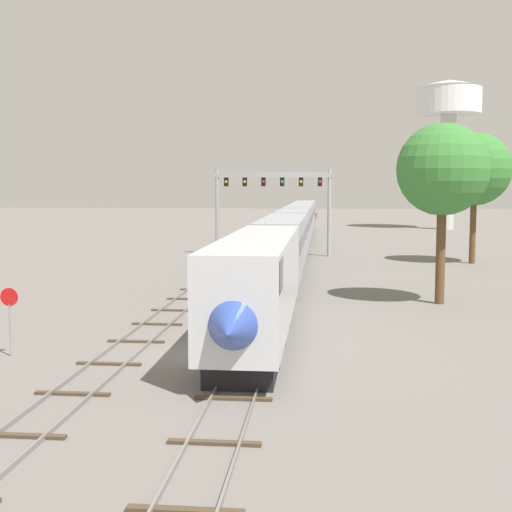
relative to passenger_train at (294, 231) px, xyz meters
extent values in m
plane|color=slate|center=(-2.00, -41.69, -2.61)|extent=(400.00, 400.00, 0.00)
cube|color=slate|center=(-0.72, 18.31, -2.53)|extent=(0.07, 200.00, 0.16)
cube|color=slate|center=(0.72, 18.31, -2.53)|extent=(0.07, 200.00, 0.16)
cube|color=#473828|center=(0.00, -55.69, -2.56)|extent=(2.60, 0.24, 0.10)
cube|color=#473828|center=(0.00, -51.69, -2.56)|extent=(2.60, 0.24, 0.10)
cube|color=#473828|center=(0.00, -47.69, -2.56)|extent=(2.60, 0.24, 0.10)
cube|color=#473828|center=(0.00, -43.69, -2.56)|extent=(2.60, 0.24, 0.10)
cube|color=#473828|center=(0.00, -39.69, -2.56)|extent=(2.60, 0.24, 0.10)
cube|color=#473828|center=(0.00, -35.69, -2.56)|extent=(2.60, 0.24, 0.10)
cube|color=#473828|center=(0.00, -31.69, -2.56)|extent=(2.60, 0.24, 0.10)
cube|color=#473828|center=(0.00, -27.69, -2.56)|extent=(2.60, 0.24, 0.10)
cube|color=#473828|center=(0.00, -23.69, -2.56)|extent=(2.60, 0.24, 0.10)
cube|color=#473828|center=(0.00, -19.69, -2.56)|extent=(2.60, 0.24, 0.10)
cube|color=#473828|center=(0.00, -15.69, -2.56)|extent=(2.60, 0.24, 0.10)
cube|color=#473828|center=(0.00, -11.69, -2.56)|extent=(2.60, 0.24, 0.10)
cube|color=#473828|center=(0.00, -7.69, -2.56)|extent=(2.60, 0.24, 0.10)
cube|color=#473828|center=(0.00, -3.69, -2.56)|extent=(2.60, 0.24, 0.10)
cube|color=#473828|center=(0.00, 0.31, -2.56)|extent=(2.60, 0.24, 0.10)
cube|color=#473828|center=(0.00, 4.31, -2.56)|extent=(2.60, 0.24, 0.10)
cube|color=#473828|center=(0.00, 8.31, -2.56)|extent=(2.60, 0.24, 0.10)
cube|color=#473828|center=(0.00, 12.31, -2.56)|extent=(2.60, 0.24, 0.10)
cube|color=#473828|center=(0.00, 16.31, -2.56)|extent=(2.60, 0.24, 0.10)
cube|color=#473828|center=(0.00, 20.31, -2.56)|extent=(2.60, 0.24, 0.10)
cube|color=#473828|center=(0.00, 24.31, -2.56)|extent=(2.60, 0.24, 0.10)
cube|color=#473828|center=(0.00, 28.31, -2.56)|extent=(2.60, 0.24, 0.10)
cube|color=#473828|center=(0.00, 32.31, -2.56)|extent=(2.60, 0.24, 0.10)
cube|color=#473828|center=(0.00, 36.31, -2.56)|extent=(2.60, 0.24, 0.10)
cube|color=#473828|center=(0.00, 40.31, -2.56)|extent=(2.60, 0.24, 0.10)
cube|color=#473828|center=(0.00, 44.31, -2.56)|extent=(2.60, 0.24, 0.10)
cube|color=#473828|center=(0.00, 48.31, -2.56)|extent=(2.60, 0.24, 0.10)
cube|color=#473828|center=(0.00, 52.31, -2.56)|extent=(2.60, 0.24, 0.10)
cube|color=#473828|center=(0.00, 56.31, -2.56)|extent=(2.60, 0.24, 0.10)
cube|color=#473828|center=(0.00, 60.31, -2.56)|extent=(2.60, 0.24, 0.10)
cube|color=#473828|center=(0.00, 64.31, -2.56)|extent=(2.60, 0.24, 0.10)
cube|color=#473828|center=(0.00, 68.31, -2.56)|extent=(2.60, 0.24, 0.10)
cube|color=#473828|center=(0.00, 72.31, -2.56)|extent=(2.60, 0.24, 0.10)
cube|color=#473828|center=(0.00, 76.31, -2.56)|extent=(2.60, 0.24, 0.10)
cube|color=#473828|center=(0.00, 80.31, -2.56)|extent=(2.60, 0.24, 0.10)
cube|color=#473828|center=(0.00, 84.31, -2.56)|extent=(2.60, 0.24, 0.10)
cube|color=#473828|center=(0.00, 88.31, -2.56)|extent=(2.60, 0.24, 0.10)
cube|color=#473828|center=(0.00, 92.31, -2.56)|extent=(2.60, 0.24, 0.10)
cube|color=#473828|center=(0.00, 96.31, -2.56)|extent=(2.60, 0.24, 0.10)
cube|color=#473828|center=(0.00, 100.31, -2.56)|extent=(2.60, 0.24, 0.10)
cube|color=#473828|center=(0.00, 104.31, -2.56)|extent=(2.60, 0.24, 0.10)
cube|color=#473828|center=(0.00, 108.31, -2.56)|extent=(2.60, 0.24, 0.10)
cube|color=#473828|center=(0.00, 112.31, -2.56)|extent=(2.60, 0.24, 0.10)
cube|color=#473828|center=(0.00, 116.31, -2.56)|extent=(2.60, 0.24, 0.10)
cube|color=slate|center=(-6.22, -1.69, -2.53)|extent=(0.07, 160.00, 0.16)
cube|color=slate|center=(-4.78, -1.69, -2.53)|extent=(0.07, 160.00, 0.16)
cube|color=#473828|center=(-5.50, -51.69, -2.56)|extent=(2.60, 0.24, 0.10)
cube|color=#473828|center=(-5.50, -47.69, -2.56)|extent=(2.60, 0.24, 0.10)
cube|color=#473828|center=(-5.50, -43.69, -2.56)|extent=(2.60, 0.24, 0.10)
cube|color=#473828|center=(-5.50, -39.69, -2.56)|extent=(2.60, 0.24, 0.10)
cube|color=#473828|center=(-5.50, -35.69, -2.56)|extent=(2.60, 0.24, 0.10)
cube|color=#473828|center=(-5.50, -31.69, -2.56)|extent=(2.60, 0.24, 0.10)
cube|color=#473828|center=(-5.50, -27.69, -2.56)|extent=(2.60, 0.24, 0.10)
cube|color=#473828|center=(-5.50, -23.69, -2.56)|extent=(2.60, 0.24, 0.10)
cube|color=#473828|center=(-5.50, -19.69, -2.56)|extent=(2.60, 0.24, 0.10)
cube|color=#473828|center=(-5.50, -15.69, -2.56)|extent=(2.60, 0.24, 0.10)
cube|color=#473828|center=(-5.50, -11.69, -2.56)|extent=(2.60, 0.24, 0.10)
cube|color=#473828|center=(-5.50, -7.69, -2.56)|extent=(2.60, 0.24, 0.10)
cube|color=#473828|center=(-5.50, -3.69, -2.56)|extent=(2.60, 0.24, 0.10)
cube|color=#473828|center=(-5.50, 0.31, -2.56)|extent=(2.60, 0.24, 0.10)
cube|color=#473828|center=(-5.50, 4.31, -2.56)|extent=(2.60, 0.24, 0.10)
cube|color=#473828|center=(-5.50, 8.31, -2.56)|extent=(2.60, 0.24, 0.10)
cube|color=#473828|center=(-5.50, 12.31, -2.56)|extent=(2.60, 0.24, 0.10)
cube|color=#473828|center=(-5.50, 16.31, -2.56)|extent=(2.60, 0.24, 0.10)
cube|color=#473828|center=(-5.50, 20.31, -2.56)|extent=(2.60, 0.24, 0.10)
cube|color=#473828|center=(-5.50, 24.31, -2.56)|extent=(2.60, 0.24, 0.10)
cube|color=#473828|center=(-5.50, 28.31, -2.56)|extent=(2.60, 0.24, 0.10)
cube|color=#473828|center=(-5.50, 32.31, -2.56)|extent=(2.60, 0.24, 0.10)
cube|color=#473828|center=(-5.50, 36.31, -2.56)|extent=(2.60, 0.24, 0.10)
cube|color=#473828|center=(-5.50, 40.31, -2.56)|extent=(2.60, 0.24, 0.10)
cube|color=#473828|center=(-5.50, 44.31, -2.56)|extent=(2.60, 0.24, 0.10)
cube|color=#473828|center=(-5.50, 48.31, -2.56)|extent=(2.60, 0.24, 0.10)
cube|color=#473828|center=(-5.50, 52.31, -2.56)|extent=(2.60, 0.24, 0.10)
cube|color=#473828|center=(-5.50, 56.31, -2.56)|extent=(2.60, 0.24, 0.10)
cube|color=#473828|center=(-5.50, 60.31, -2.56)|extent=(2.60, 0.24, 0.10)
cube|color=#473828|center=(-5.50, 64.31, -2.56)|extent=(2.60, 0.24, 0.10)
cube|color=#473828|center=(-5.50, 68.31, -2.56)|extent=(2.60, 0.24, 0.10)
cube|color=#473828|center=(-5.50, 72.31, -2.56)|extent=(2.60, 0.24, 0.10)
cube|color=#473828|center=(-5.50, 76.31, -2.56)|extent=(2.60, 0.24, 0.10)
cube|color=silver|center=(0.00, -38.61, 0.29)|extent=(3.00, 18.15, 3.80)
cone|color=#2D479E|center=(0.00, -47.89, -0.11)|extent=(2.88, 2.60, 2.88)
cube|color=black|center=(0.00, -46.49, 1.43)|extent=(3.04, 1.80, 1.10)
cube|color=black|center=(0.00, -38.61, -2.11)|extent=(2.52, 16.34, 1.00)
cube|color=#9EA3AD|center=(0.00, -19.46, 0.29)|extent=(3.00, 18.15, 3.80)
cube|color=black|center=(0.00, -19.46, 0.69)|extent=(3.04, 16.70, 0.90)
cube|color=black|center=(0.00, -19.46, -2.11)|extent=(2.52, 16.34, 1.00)
cube|color=#9EA3AD|center=(0.00, -0.31, 0.29)|extent=(3.00, 18.15, 3.80)
cube|color=black|center=(0.00, -0.31, 0.69)|extent=(3.04, 16.70, 0.90)
cube|color=black|center=(0.00, -0.31, -2.11)|extent=(2.52, 16.34, 1.00)
cube|color=#9EA3AD|center=(0.00, 18.85, 0.29)|extent=(3.00, 18.15, 3.80)
cube|color=black|center=(0.00, 18.85, 0.69)|extent=(3.04, 16.70, 0.90)
cube|color=black|center=(0.00, 18.85, -2.11)|extent=(2.52, 16.34, 1.00)
cube|color=#9EA3AD|center=(0.00, 38.00, 0.29)|extent=(3.00, 18.15, 3.80)
cube|color=black|center=(0.00, 38.00, 0.69)|extent=(3.04, 16.70, 0.90)
cube|color=black|center=(0.00, 38.00, -2.11)|extent=(2.52, 16.34, 1.00)
cylinder|color=#999BA0|center=(-8.00, 0.66, 1.82)|extent=(0.36, 0.36, 8.86)
cylinder|color=#999BA0|center=(3.50, 0.66, 1.82)|extent=(0.36, 0.36, 8.86)
cube|color=#999BA0|center=(-2.25, 0.66, 5.65)|extent=(12.10, 0.36, 0.50)
cube|color=black|center=(-7.04, 0.71, 4.95)|extent=(0.44, 0.32, 0.90)
sphere|color=yellow|center=(-7.04, 0.52, 4.95)|extent=(0.28, 0.28, 0.28)
cube|color=black|center=(-5.12, 0.71, 4.95)|extent=(0.44, 0.32, 0.90)
sphere|color=yellow|center=(-5.12, 0.52, 4.95)|extent=(0.28, 0.28, 0.28)
cube|color=black|center=(-3.21, 0.71, 4.95)|extent=(0.44, 0.32, 0.90)
sphere|color=red|center=(-3.21, 0.52, 4.95)|extent=(0.28, 0.28, 0.28)
cube|color=black|center=(-1.29, 0.71, 4.95)|extent=(0.44, 0.32, 0.90)
sphere|color=green|center=(-1.29, 0.52, 4.95)|extent=(0.28, 0.28, 0.28)
cube|color=black|center=(0.62, 0.71, 4.95)|extent=(0.44, 0.32, 0.90)
sphere|color=yellow|center=(0.62, 0.52, 4.95)|extent=(0.28, 0.28, 0.28)
cube|color=black|center=(2.54, 0.71, 4.95)|extent=(0.44, 0.32, 0.90)
sphere|color=red|center=(2.54, 0.52, 4.95)|extent=(0.28, 0.28, 0.28)
cylinder|color=beige|center=(23.36, 48.57, 6.91)|extent=(2.60, 2.60, 19.04)
cylinder|color=white|center=(23.36, 48.57, 18.63)|extent=(10.53, 10.53, 4.39)
cone|color=white|center=(23.36, 48.57, 21.42)|extent=(10.74, 10.74, 1.20)
cylinder|color=gray|center=(-10.00, -42.68, -1.51)|extent=(0.08, 0.08, 2.20)
cylinder|color=red|center=(-10.00, -42.70, -0.11)|extent=(0.76, 0.03, 0.76)
cylinder|color=brown|center=(16.64, -4.67, 0.56)|extent=(0.56, 0.56, 6.34)
sphere|color=#387A33|center=(16.64, -4.67, 6.06)|extent=(6.64, 6.64, 6.64)
cylinder|color=brown|center=(9.96, -27.62, 0.47)|extent=(0.56, 0.56, 6.16)
sphere|color=#387A33|center=(9.96, -27.62, 5.47)|extent=(5.50, 5.50, 5.50)
camera|label=1|loc=(2.92, -69.78, 4.42)|focal=48.44mm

